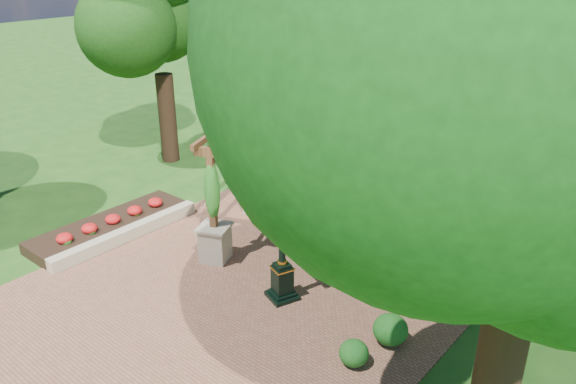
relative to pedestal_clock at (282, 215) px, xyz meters
The scene contains 14 objects.
ground 2.77m from the pedestal_clock, 129.71° to the right, with size 120.00×120.00×0.00m, color #1E4714.
brick_plaza 2.51m from the pedestal_clock, behind, with size 10.00×12.00×0.04m, color brown.
border_wall 5.98m from the pedestal_clock, behind, with size 0.35×5.00×0.40m, color #C6B793.
flower_bed 6.83m from the pedestal_clock, behind, with size 1.50×5.00×0.36m, color red.
pedestal_clock is the anchor object (origin of this frame).
pergola 3.09m from the pedestal_clock, 104.38° to the left, with size 7.48×6.18×4.05m.
sundial 6.57m from the pedestal_clock, 91.11° to the left, with size 0.59×0.59×1.02m.
shrub_front 3.52m from the pedestal_clock, 18.20° to the right, with size 0.63×0.63×0.57m, color #1C5718.
shrub_mid 3.55m from the pedestal_clock, ahead, with size 0.78×0.78×0.70m, color #1B5718.
shrub_back 5.69m from the pedestal_clock, 59.04° to the left, with size 0.74×0.74×0.66m, color #2A651D.
tree_west_near 11.74m from the pedestal_clock, 155.06° to the left, with size 3.95×3.95×9.18m.
tree_west_far 13.06m from the pedestal_clock, 125.35° to the left, with size 4.02×4.02×8.05m.
tree_north 14.08m from the pedestal_clock, 80.92° to the left, with size 4.00×4.00×6.80m.
tree_east_near 6.99m from the pedestal_clock, 13.41° to the right, with size 5.54×5.54×8.88m.
Camera 1 is at (8.64, -7.82, 8.09)m, focal length 35.00 mm.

